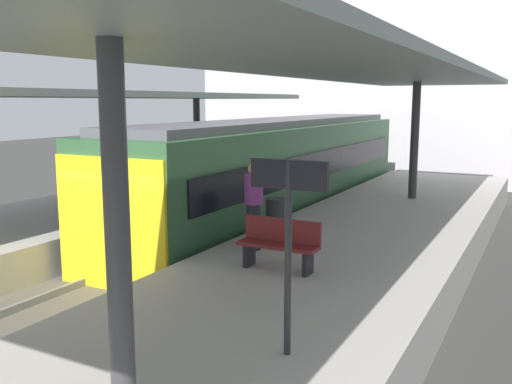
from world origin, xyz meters
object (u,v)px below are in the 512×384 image
object	(u,v)px
platform_sign	(288,213)
passenger_near_bench	(254,205)
litter_bin	(276,217)
platform_bench	(280,243)
commuter_train	(281,170)

from	to	relation	value
platform_sign	passenger_near_bench	bearing A→B (deg)	122.98
platform_sign	litter_bin	bearing A→B (deg)	117.21
platform_bench	litter_bin	xyz separation A→B (m)	(-1.11, 2.14, -0.06)
platform_sign	litter_bin	distance (m)	5.76
commuter_train	passenger_near_bench	distance (m)	6.65
commuter_train	platform_sign	world-z (taller)	commuter_train
platform_sign	platform_bench	bearing A→B (deg)	117.13
platform_bench	passenger_near_bench	size ratio (longest dim) A/B	0.83
platform_bench	litter_bin	bearing A→B (deg)	117.33
platform_bench	platform_sign	distance (m)	3.42
litter_bin	passenger_near_bench	xyz separation A→B (m)	(0.12, -1.22, 0.47)
litter_bin	platform_bench	bearing A→B (deg)	-62.67
platform_sign	passenger_near_bench	xyz separation A→B (m)	(-2.46, 3.79, -0.75)
platform_sign	litter_bin	world-z (taller)	platform_sign
litter_bin	platform_sign	bearing A→B (deg)	-62.79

